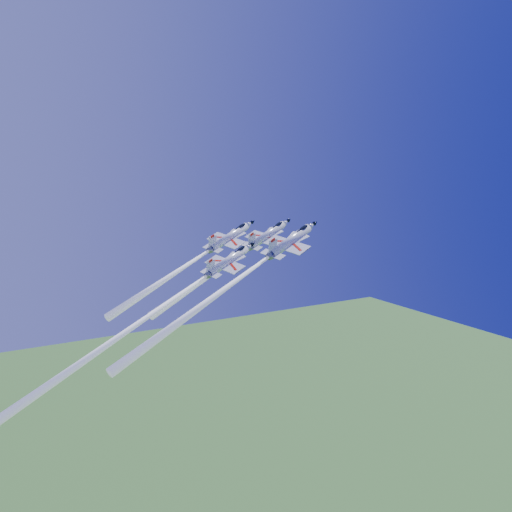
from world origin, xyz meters
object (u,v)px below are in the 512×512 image
jet_left (192,262)px  jet_slot (152,313)px  jet_lead (231,260)px  jet_right (234,282)px

jet_left → jet_slot: bearing=-66.5°
jet_lead → jet_left: jet_lead is taller
jet_slot → jet_right: bearing=59.6°
jet_right → jet_lead: bearing=137.2°
jet_left → jet_lead: bearing=32.1°
jet_lead → jet_right: bearing=-42.8°
jet_lead → jet_left: 8.66m
jet_left → jet_right: size_ratio=0.78×
jet_left → jet_right: bearing=-9.8°
jet_left → jet_slot: 19.10m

